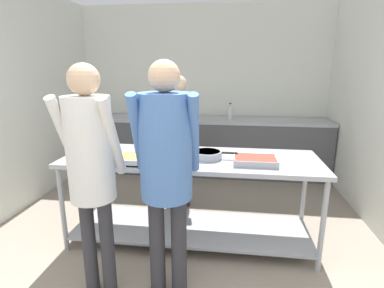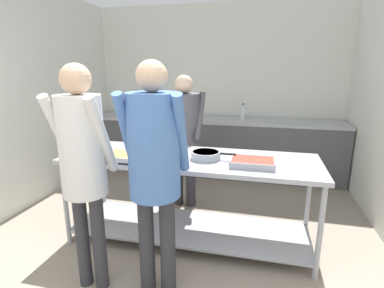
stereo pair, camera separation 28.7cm
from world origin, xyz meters
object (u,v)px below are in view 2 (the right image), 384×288
object	(u,v)px
sauce_pan	(206,155)
guest_serving_left	(154,158)
cook_behind_counter	(184,128)
water_bottle	(243,113)
serving_tray_roast	(123,157)
guest_serving_right	(83,156)
plate_stack	(165,155)
serving_tray_vegetables	(253,163)

from	to	relation	value
sauce_pan	guest_serving_left	size ratio (longest dim) A/B	0.24
guest_serving_left	cook_behind_counter	distance (m)	1.50
cook_behind_counter	water_bottle	xyz separation A→B (m)	(0.60, 1.22, 0.03)
guest_serving_left	cook_behind_counter	bearing A→B (deg)	97.01
serving_tray_roast	guest_serving_right	world-z (taller)	guest_serving_right
guest_serving_right	serving_tray_roast	bearing A→B (deg)	89.43
guest_serving_left	sauce_pan	bearing A→B (deg)	72.42
serving_tray_roast	guest_serving_left	distance (m)	0.74
sauce_pan	plate_stack	bearing A→B (deg)	-170.38
sauce_pan	guest_serving_left	bearing A→B (deg)	-107.58
guest_serving_left	guest_serving_right	world-z (taller)	guest_serving_left
serving_tray_vegetables	water_bottle	xyz separation A→B (m)	(-0.24, 2.09, 0.12)
plate_stack	cook_behind_counter	bearing A→B (deg)	92.73
serving_tray_vegetables	guest_serving_left	bearing A→B (deg)	-136.59
guest_serving_right	guest_serving_left	bearing A→B (deg)	8.31
guest_serving_right	water_bottle	xyz separation A→B (m)	(0.92, 2.78, -0.06)
plate_stack	guest_serving_left	bearing A→B (deg)	-77.69
serving_tray_vegetables	guest_serving_right	bearing A→B (deg)	-149.25
cook_behind_counter	water_bottle	bearing A→B (deg)	64.00
guest_serving_left	water_bottle	world-z (taller)	guest_serving_left
cook_behind_counter	guest_serving_right	bearing A→B (deg)	-101.88
plate_stack	serving_tray_vegetables	distance (m)	0.80
cook_behind_counter	water_bottle	distance (m)	1.36
guest_serving_right	water_bottle	bearing A→B (deg)	71.62
plate_stack	guest_serving_left	size ratio (longest dim) A/B	0.15
guest_serving_right	cook_behind_counter	size ratio (longest dim) A/B	1.07
plate_stack	guest_serving_left	xyz separation A→B (m)	(0.14, -0.66, 0.18)
guest_serving_right	cook_behind_counter	world-z (taller)	guest_serving_right
cook_behind_counter	plate_stack	bearing A→B (deg)	-87.27
serving_tray_roast	cook_behind_counter	size ratio (longest dim) A/B	0.25
plate_stack	water_bottle	bearing A→B (deg)	74.82
sauce_pan	serving_tray_vegetables	distance (m)	0.44
sauce_pan	water_bottle	xyz separation A→B (m)	(0.19, 1.99, 0.11)
serving_tray_roast	water_bottle	bearing A→B (deg)	67.28
guest_serving_left	cook_behind_counter	world-z (taller)	guest_serving_left
sauce_pan	serving_tray_vegetables	xyz separation A→B (m)	(0.43, -0.10, -0.01)
serving_tray_roast	plate_stack	bearing A→B (deg)	21.42
guest_serving_left	guest_serving_right	distance (m)	0.52
serving_tray_vegetables	cook_behind_counter	distance (m)	1.21
sauce_pan	water_bottle	distance (m)	2.00
serving_tray_roast	guest_serving_right	distance (m)	0.62
plate_stack	sauce_pan	xyz separation A→B (m)	(0.37, 0.06, 0.01)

